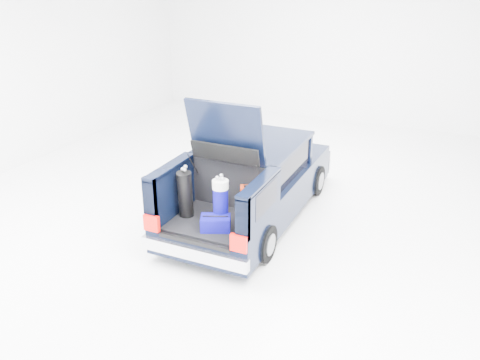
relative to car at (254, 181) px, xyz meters
The scene contains 6 objects.
ground 0.68m from the car, 90.00° to the right, with size 14.00×14.00×0.00m, color white.
car is the anchor object (origin of this frame).
red_suitcase 1.29m from the car, 69.38° to the right, with size 0.38×0.33×0.54m.
black_golf_bag 1.73m from the car, 107.11° to the right, with size 0.27×0.31×0.86m.
blue_golf_bag 1.67m from the car, 85.08° to the right, with size 0.26×0.26×0.85m.
blue_duffel 1.84m from the car, 85.43° to the right, with size 0.53×0.45×0.24m.
Camera 1 is at (3.37, -7.87, 4.39)m, focal length 38.00 mm.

